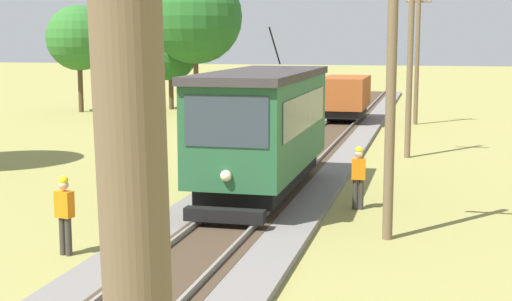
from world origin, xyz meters
name	(u,v)px	position (x,y,z in m)	size (l,w,h in m)	color
red_tram	(263,127)	(0.00, 15.09, 2.19)	(2.60, 8.54, 4.79)	#235633
freight_car	(345,96)	(0.00, 35.84, 1.56)	(2.40, 5.20, 2.31)	#93471E
utility_pole_near_tram	(391,84)	(3.87, 11.45, 3.70)	(1.40, 0.31, 7.22)	brown
utility_pole_mid	(410,63)	(3.87, 24.32, 3.80)	(1.40, 0.42, 7.41)	brown
utility_pole_far	(417,54)	(3.87, 36.23, 3.92)	(1.40, 0.58, 7.64)	brown
track_worker	(65,212)	(-2.96, 8.47, 0.98)	(0.42, 0.32, 1.78)	#38332D
second_worker	(358,175)	(2.87, 14.48, 0.98)	(0.40, 0.27, 1.78)	#38332D
tree_left_near	(195,17)	(-9.89, 39.38, 6.08)	(5.88, 5.88, 9.03)	#4C3823
tree_left_far	(79,38)	(-17.52, 38.65, 4.78)	(4.19, 4.19, 6.89)	#4C3823
tree_right_far	(171,55)	(-12.44, 41.81, 3.66)	(3.47, 3.47, 5.41)	#4C3823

